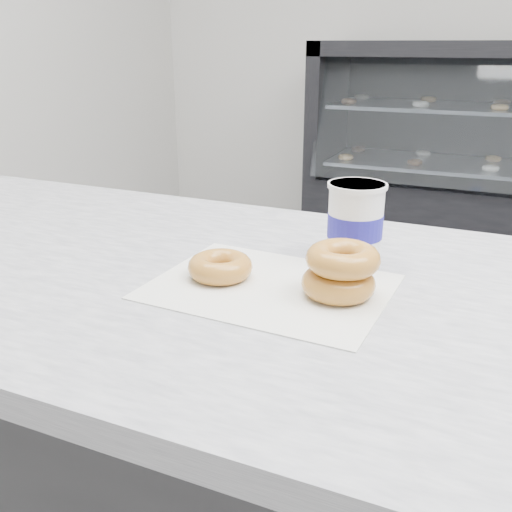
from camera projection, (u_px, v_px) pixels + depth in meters
The scene contains 4 objects.
wax_paper at pixel (270, 287), 0.84m from camera, with size 0.34×0.26×0.00m, color silver.
donut_single at pixel (220, 267), 0.87m from camera, with size 0.10×0.10×0.03m, color gold.
donut_stack at pixel (341, 271), 0.80m from camera, with size 0.14×0.14×0.07m.
coffee_cup at pixel (355, 221), 0.93m from camera, with size 0.12×0.12×0.13m.
Camera 1 is at (-0.13, -1.34, 1.24)m, focal length 40.00 mm.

